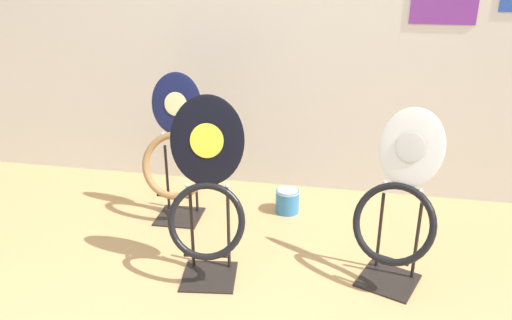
{
  "coord_description": "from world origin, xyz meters",
  "views": [
    {
      "loc": [
        0.46,
        -1.4,
        1.58
      ],
      "look_at": [
        -0.02,
        1.09,
        0.55
      ],
      "focal_mm": 35.0,
      "sensor_mm": 36.0,
      "label": 1
    }
  ],
  "objects_px": {
    "toilet_seat_display_jazz_black": "(207,197)",
    "paint_can": "(287,200)",
    "toilet_seat_display_white_plain": "(398,206)",
    "toilet_seat_display_navy_moon": "(176,156)"
  },
  "relations": [
    {
      "from": "toilet_seat_display_jazz_black",
      "to": "paint_can",
      "type": "bearing_deg",
      "value": 68.41
    },
    {
      "from": "toilet_seat_display_navy_moon",
      "to": "paint_can",
      "type": "height_order",
      "value": "toilet_seat_display_navy_moon"
    },
    {
      "from": "toilet_seat_display_jazz_black",
      "to": "paint_can",
      "type": "xyz_separation_m",
      "value": [
        0.31,
        0.79,
        -0.38
      ]
    },
    {
      "from": "toilet_seat_display_navy_moon",
      "to": "paint_can",
      "type": "bearing_deg",
      "value": 17.03
    },
    {
      "from": "toilet_seat_display_white_plain",
      "to": "toilet_seat_display_navy_moon",
      "type": "relative_size",
      "value": 0.96
    },
    {
      "from": "paint_can",
      "to": "toilet_seat_display_jazz_black",
      "type": "bearing_deg",
      "value": -111.59
    },
    {
      "from": "toilet_seat_display_white_plain",
      "to": "paint_can",
      "type": "bearing_deg",
      "value": 134.55
    },
    {
      "from": "toilet_seat_display_navy_moon",
      "to": "paint_can",
      "type": "distance_m",
      "value": 0.79
    },
    {
      "from": "toilet_seat_display_jazz_black",
      "to": "toilet_seat_display_navy_moon",
      "type": "bearing_deg",
      "value": 122.68
    },
    {
      "from": "toilet_seat_display_white_plain",
      "to": "toilet_seat_display_navy_moon",
      "type": "xyz_separation_m",
      "value": [
        -1.32,
        0.44,
        -0.0
      ]
    }
  ]
}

